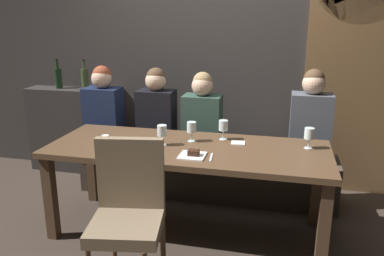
# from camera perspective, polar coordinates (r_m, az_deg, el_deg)

# --- Properties ---
(ground) EXTENTS (9.00, 9.00, 0.00)m
(ground) POSITION_cam_1_polar(r_m,az_deg,el_deg) (3.41, -0.61, -14.56)
(ground) COLOR #382D26
(back_wall_tiled) EXTENTS (6.00, 0.12, 3.00)m
(back_wall_tiled) POSITION_cam_1_polar(r_m,az_deg,el_deg) (4.13, 3.48, 12.76)
(back_wall_tiled) COLOR #383330
(back_wall_tiled) RESTS_ON ground
(arched_door) EXTENTS (0.90, 0.05, 2.55)m
(arched_door) POSITION_cam_1_polar(r_m,az_deg,el_deg) (4.07, 22.64, 9.61)
(arched_door) COLOR brown
(arched_door) RESTS_ON ground
(back_counter) EXTENTS (1.10, 0.28, 0.95)m
(back_counter) POSITION_cam_1_polar(r_m,az_deg,el_deg) (4.67, -16.24, -0.28)
(back_counter) COLOR #2F2B29
(back_counter) RESTS_ON ground
(dining_table) EXTENTS (2.20, 0.84, 0.74)m
(dining_table) POSITION_cam_1_polar(r_m,az_deg,el_deg) (3.13, -0.64, -4.21)
(dining_table) COLOR #493422
(dining_table) RESTS_ON ground
(banquette_bench) EXTENTS (2.50, 0.44, 0.45)m
(banquette_bench) POSITION_cam_1_polar(r_m,az_deg,el_deg) (3.92, 1.85, -6.58)
(banquette_bench) COLOR #312A23
(banquette_bench) RESTS_ON ground
(chair_near_side) EXTENTS (0.51, 0.51, 0.98)m
(chair_near_side) POSITION_cam_1_polar(r_m,az_deg,el_deg) (2.60, -9.22, -11.09)
(chair_near_side) COLOR brown
(chair_near_side) RESTS_ON ground
(diner_redhead) EXTENTS (0.36, 0.24, 0.81)m
(diner_redhead) POSITION_cam_1_polar(r_m,az_deg,el_deg) (4.06, -12.70, 2.81)
(diner_redhead) COLOR #192342
(diner_redhead) RESTS_ON banquette_bench
(diner_bearded) EXTENTS (0.36, 0.24, 0.80)m
(diner_bearded) POSITION_cam_1_polar(r_m,az_deg,el_deg) (3.88, -5.18, 2.48)
(diner_bearded) COLOR black
(diner_bearded) RESTS_ON banquette_bench
(diner_far_end) EXTENTS (0.36, 0.24, 0.78)m
(diner_far_end) POSITION_cam_1_polar(r_m,az_deg,el_deg) (3.73, 1.48, 1.82)
(diner_far_end) COLOR #2D473D
(diner_far_end) RESTS_ON banquette_bench
(diner_near_end) EXTENTS (0.36, 0.24, 0.84)m
(diner_near_end) POSITION_cam_1_polar(r_m,az_deg,el_deg) (3.68, 16.84, 1.37)
(diner_near_end) COLOR #4C515B
(diner_near_end) RESTS_ON banquette_bench
(wine_bottle_dark_red) EXTENTS (0.08, 0.08, 0.33)m
(wine_bottle_dark_red) POSITION_cam_1_polar(r_m,az_deg,el_deg) (4.63, -18.80, 6.95)
(wine_bottle_dark_red) COLOR black
(wine_bottle_dark_red) RESTS_ON back_counter
(wine_bottle_pale_label) EXTENTS (0.08, 0.08, 0.33)m
(wine_bottle_pale_label) POSITION_cam_1_polar(r_m,az_deg,el_deg) (4.50, -15.27, 6.99)
(wine_bottle_pale_label) COLOR #384728
(wine_bottle_pale_label) RESTS_ON back_counter
(wine_glass_near_left) EXTENTS (0.08, 0.08, 0.16)m
(wine_glass_near_left) POSITION_cam_1_polar(r_m,az_deg,el_deg) (3.15, 16.63, -0.84)
(wine_glass_near_left) COLOR silver
(wine_glass_near_left) RESTS_ON dining_table
(wine_glass_end_right) EXTENTS (0.08, 0.08, 0.16)m
(wine_glass_end_right) POSITION_cam_1_polar(r_m,az_deg,el_deg) (3.19, -0.00, 0.06)
(wine_glass_end_right) COLOR silver
(wine_glass_end_right) RESTS_ON dining_table
(wine_glass_end_left) EXTENTS (0.08, 0.08, 0.16)m
(wine_glass_end_left) POSITION_cam_1_polar(r_m,az_deg,el_deg) (3.10, -4.36, -0.52)
(wine_glass_end_left) COLOR silver
(wine_glass_end_left) RESTS_ON dining_table
(wine_glass_center_back) EXTENTS (0.08, 0.08, 0.16)m
(wine_glass_center_back) POSITION_cam_1_polar(r_m,az_deg,el_deg) (3.25, 4.57, 0.23)
(wine_glass_center_back) COLOR silver
(wine_glass_center_back) RESTS_ON dining_table
(espresso_cup) EXTENTS (0.12, 0.12, 0.06)m
(espresso_cup) POSITION_cam_1_polar(r_m,az_deg,el_deg) (3.25, -12.42, -1.67)
(espresso_cup) COLOR white
(espresso_cup) RESTS_ON dining_table
(dessert_plate) EXTENTS (0.19, 0.19, 0.05)m
(dessert_plate) POSITION_cam_1_polar(r_m,az_deg,el_deg) (2.88, 0.11, -3.86)
(dessert_plate) COLOR white
(dessert_plate) RESTS_ON dining_table
(fork_on_table) EXTENTS (0.03, 0.17, 0.01)m
(fork_on_table) POSITION_cam_1_polar(r_m,az_deg,el_deg) (2.86, 2.79, -4.26)
(fork_on_table) COLOR silver
(fork_on_table) RESTS_ON dining_table
(folded_napkin) EXTENTS (0.12, 0.11, 0.01)m
(folded_napkin) POSITION_cam_1_polar(r_m,az_deg,el_deg) (3.19, 6.70, -2.17)
(folded_napkin) COLOR silver
(folded_napkin) RESTS_ON dining_table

